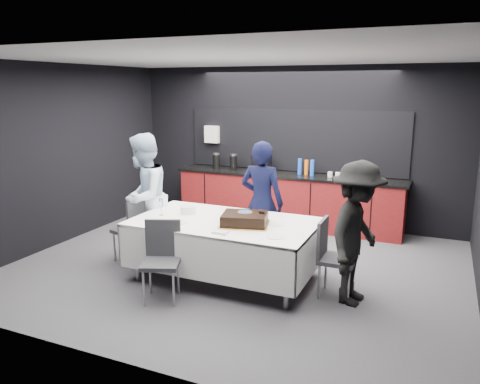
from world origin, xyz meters
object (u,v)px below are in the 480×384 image
chair_near (162,254)px  person_center (262,202)px  cake_assembly (245,219)px  chair_right (331,252)px  person_right (357,233)px  chair_left (134,225)px  person_left (144,197)px  champagne_flute (161,203)px  party_table (224,231)px  plate_stack (188,210)px

chair_near → person_center: (0.65, 1.56, 0.33)m
cake_assembly → chair_right: size_ratio=0.74×
person_right → chair_near: bearing=119.0°
chair_left → person_left: (0.04, 0.20, 0.37)m
champagne_flute → person_right: (2.54, 0.08, -0.11)m
party_table → chair_near: 0.91m
chair_near → person_left: (-0.95, 1.02, 0.37)m
chair_right → chair_near: size_ratio=1.00×
person_center → chair_left: bearing=26.8°
plate_stack → chair_left: bearing=-173.2°
party_table → person_left: 1.42m
chair_right → person_right: size_ratio=0.56×
party_table → plate_stack: bearing=168.1°
chair_near → person_right: bearing=20.4°
party_table → chair_right: bearing=2.9°
chair_right → person_center: (-1.15, 0.69, 0.33)m
cake_assembly → person_center: 0.83m
plate_stack → champagne_flute: (-0.28, -0.22, 0.11)m
chair_near → person_right: size_ratio=0.56×
champagne_flute → person_right: size_ratio=0.14×
chair_left → person_right: (3.08, -0.04, 0.29)m
cake_assembly → plate_stack: size_ratio=3.21×
party_table → chair_right: chair_right is taller
cake_assembly → person_left: (-1.69, 0.29, 0.05)m
party_table → cake_assembly: 0.38m
party_table → champagne_flute: bearing=-173.8°
chair_right → plate_stack: bearing=178.4°
champagne_flute → chair_near: (0.45, -0.70, -0.40)m
chair_right → person_center: 1.38m
champagne_flute → cake_assembly: bearing=1.7°
party_table → chair_left: size_ratio=2.51×
person_center → chair_right: bearing=151.5°
party_table → champagne_flute: 0.93m
chair_near → cake_assembly: bearing=44.8°
chair_left → plate_stack: bearing=6.8°
chair_near → person_right: 2.25m
party_table → chair_near: chair_near is taller
champagne_flute → person_center: bearing=38.1°
plate_stack → chair_right: (1.96, -0.06, -0.30)m
chair_left → chair_near: same height
chair_right → party_table: bearing=-177.1°
champagne_flute → chair_near: size_ratio=0.24×
champagne_flute → chair_right: size_ratio=0.24×
plate_stack → champagne_flute: bearing=-141.7°
plate_stack → person_center: person_center is taller
plate_stack → person_center: (0.82, 0.64, 0.03)m
chair_right → person_center: bearing=148.8°
person_center → person_left: (-1.60, -0.53, 0.04)m
cake_assembly → person_center: size_ratio=0.40×
person_left → person_right: (3.04, -0.24, -0.08)m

